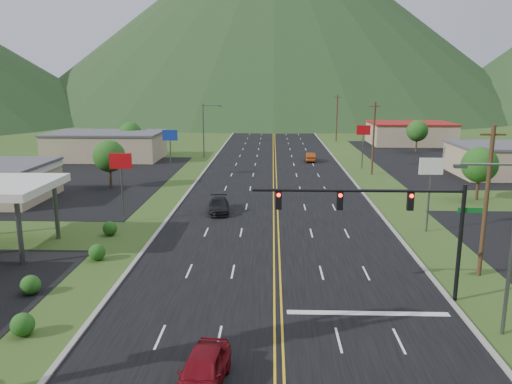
{
  "coord_description": "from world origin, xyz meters",
  "views": [
    {
      "loc": [
        -0.39,
        -13.83,
        12.65
      ],
      "look_at": [
        -1.59,
        22.92,
        4.5
      ],
      "focal_mm": 35.0,
      "sensor_mm": 36.0,
      "label": 1
    }
  ],
  "objects_px": {
    "traffic_signal": "(392,213)",
    "streetlight_west": "(205,127)",
    "car_red_near": "(203,372)",
    "car_red_far": "(311,157)",
    "car_dark_mid": "(219,206)",
    "streetlight_east": "(507,237)"
  },
  "relations": [
    {
      "from": "streetlight_west",
      "to": "car_dark_mid",
      "type": "bearing_deg",
      "value": -80.5
    },
    {
      "from": "car_red_near",
      "to": "car_dark_mid",
      "type": "distance_m",
      "value": 28.86
    },
    {
      "from": "streetlight_east",
      "to": "car_red_far",
      "type": "xyz_separation_m",
      "value": [
        -5.35,
        56.31,
        -4.47
      ]
    },
    {
      "from": "streetlight_east",
      "to": "car_dark_mid",
      "type": "xyz_separation_m",
      "value": [
        -16.76,
        23.58,
        -4.49
      ]
    },
    {
      "from": "traffic_signal",
      "to": "car_dark_mid",
      "type": "distance_m",
      "value": 23.47
    },
    {
      "from": "streetlight_east",
      "to": "streetlight_west",
      "type": "bearing_deg",
      "value": 110.86
    },
    {
      "from": "streetlight_east",
      "to": "car_red_near",
      "type": "bearing_deg",
      "value": -160.22
    },
    {
      "from": "traffic_signal",
      "to": "streetlight_west",
      "type": "height_order",
      "value": "streetlight_west"
    },
    {
      "from": "car_red_near",
      "to": "traffic_signal",
      "type": "bearing_deg",
      "value": 49.52
    },
    {
      "from": "traffic_signal",
      "to": "car_red_far",
      "type": "bearing_deg",
      "value": 90.71
    },
    {
      "from": "streetlight_west",
      "to": "car_red_far",
      "type": "height_order",
      "value": "streetlight_west"
    },
    {
      "from": "car_red_far",
      "to": "car_dark_mid",
      "type": "bearing_deg",
      "value": 73.85
    },
    {
      "from": "streetlight_east",
      "to": "car_red_near",
      "type": "height_order",
      "value": "streetlight_east"
    },
    {
      "from": "car_dark_mid",
      "to": "car_red_far",
      "type": "bearing_deg",
      "value": 64.88
    },
    {
      "from": "streetlight_west",
      "to": "car_red_far",
      "type": "xyz_separation_m",
      "value": [
        17.51,
        -3.69,
        -4.47
      ]
    },
    {
      "from": "car_dark_mid",
      "to": "car_red_far",
      "type": "height_order",
      "value": "car_red_far"
    },
    {
      "from": "car_red_near",
      "to": "car_dark_mid",
      "type": "xyz_separation_m",
      "value": [
        -2.35,
        28.77,
        -0.09
      ]
    },
    {
      "from": "car_red_near",
      "to": "car_red_far",
      "type": "height_order",
      "value": "car_red_near"
    },
    {
      "from": "car_red_near",
      "to": "streetlight_west",
      "type": "bearing_deg",
      "value": 103.53
    },
    {
      "from": "car_red_near",
      "to": "car_red_far",
      "type": "relative_size",
      "value": 1.06
    },
    {
      "from": "streetlight_west",
      "to": "car_red_far",
      "type": "relative_size",
      "value": 2.09
    },
    {
      "from": "traffic_signal",
      "to": "streetlight_west",
      "type": "relative_size",
      "value": 1.46
    }
  ]
}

